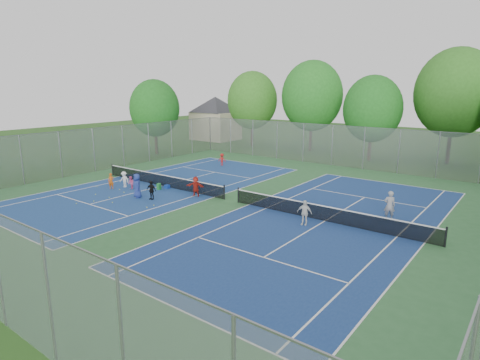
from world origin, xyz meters
name	(u,v)px	position (x,y,z in m)	size (l,w,h in m)	color
ground	(231,201)	(0.00, 0.00, 0.00)	(120.00, 120.00, 0.00)	#224B17
court_pad	(231,201)	(0.00, 0.00, 0.01)	(32.00, 32.00, 0.01)	#2E6234
court_left	(162,186)	(-7.00, 0.00, 0.02)	(10.97, 23.77, 0.01)	navy
court_right	(325,221)	(7.00, 0.00, 0.02)	(10.97, 23.77, 0.01)	navy
net_left	(162,180)	(-7.00, 0.00, 0.46)	(12.87, 0.10, 0.91)	black
net_right	(325,214)	(7.00, 0.00, 0.46)	(12.87, 0.10, 0.91)	black
fence_north	(332,145)	(0.00, 16.00, 2.00)	(32.00, 0.10, 4.00)	gray
fence_west	(94,150)	(-16.00, 0.00, 2.00)	(32.00, 0.10, 4.00)	gray
house	(215,111)	(-22.00, 24.00, 4.21)	(11.03, 11.03, 7.30)	#B7A88C
tree_nw	(252,100)	(-14.00, 22.00, 5.89)	(6.40, 6.40, 9.58)	#443326
tree_nl	(312,96)	(-6.00, 23.00, 6.54)	(7.20, 7.20, 10.69)	#443326
tree_nc	(372,109)	(2.00, 21.00, 5.39)	(6.00, 6.00, 8.85)	#443326
tree_nr	(455,93)	(9.00, 24.00, 7.04)	(7.60, 7.60, 11.42)	#443326
tree_side_w	(155,108)	(-19.00, 10.00, 5.24)	(5.60, 5.60, 8.47)	#443326
ball_crate	(167,187)	(-6.09, -0.29, 0.14)	(0.33, 0.33, 0.29)	#1741B1
ball_hopper	(159,187)	(-6.27, -0.95, 0.25)	(0.25, 0.25, 0.50)	green
student_a	(111,181)	(-9.36, -2.99, 0.62)	(0.45, 0.30, 1.24)	#D25913
student_b	(131,183)	(-8.07, -2.13, 0.50)	(0.49, 0.38, 1.00)	#EB5B96
student_c	(124,179)	(-9.00, -2.04, 0.63)	(0.81, 0.47, 1.26)	white
student_d	(151,190)	(-4.65, -3.06, 0.67)	(0.79, 0.33, 1.34)	black
student_e	(137,186)	(-5.83, -3.32, 0.86)	(0.84, 0.55, 1.73)	navy
student_f	(196,186)	(-2.76, -0.60, 0.73)	(1.35, 0.43, 1.46)	#A82218
child_far_baseline	(222,160)	(-8.54, 9.29, 0.60)	(0.78, 0.45, 1.21)	#AB1B18
instructor	(389,206)	(9.87, 2.51, 0.89)	(0.65, 0.42, 1.77)	#959497
teen_court_b	(304,213)	(6.31, -1.27, 0.73)	(0.85, 0.35, 1.45)	silver
tennis_ball_0	(124,192)	(-7.65, -3.13, 0.03)	(0.07, 0.07, 0.07)	#D8F138
tennis_ball_1	(109,198)	(-7.32, -4.64, 0.03)	(0.07, 0.07, 0.07)	#B4D732
tennis_ball_2	(76,204)	(-7.77, -6.87, 0.03)	(0.07, 0.07, 0.07)	gold
tennis_ball_3	(97,187)	(-10.66, -3.39, 0.03)	(0.07, 0.07, 0.07)	#B5C82E
tennis_ball_4	(96,195)	(-8.79, -4.75, 0.03)	(0.07, 0.07, 0.07)	#DAF238
tennis_ball_5	(135,197)	(-5.91, -3.49, 0.03)	(0.07, 0.07, 0.07)	#BAD331
tennis_ball_6	(120,190)	(-8.59, -2.83, 0.03)	(0.07, 0.07, 0.07)	yellow
tennis_ball_7	(154,205)	(-3.34, -4.00, 0.03)	(0.07, 0.07, 0.07)	gold
tennis_ball_8	(147,207)	(-3.35, -4.58, 0.03)	(0.07, 0.07, 0.07)	#CDD130
tennis_ball_9	(135,195)	(-6.42, -3.07, 0.03)	(0.07, 0.07, 0.07)	gold
tennis_ball_10	(113,203)	(-6.05, -5.27, 0.03)	(0.07, 0.07, 0.07)	#E9EF37
tennis_ball_11	(94,201)	(-7.36, -5.84, 0.03)	(0.07, 0.07, 0.07)	#B7DA32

